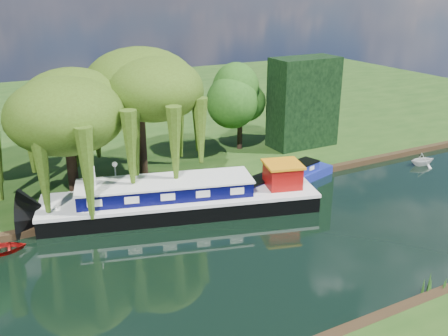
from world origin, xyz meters
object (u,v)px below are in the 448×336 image
narrowboat (281,181)px  red_dinghy (1,252)px  dutch_barge (183,199)px  white_cruiser (422,165)px

narrowboat → red_dinghy: size_ratio=3.82×
narrowboat → red_dinghy: narrowboat is taller
dutch_barge → red_dinghy: bearing=-163.9°
red_dinghy → narrowboat: bearing=-83.9°
dutch_barge → red_dinghy: size_ratio=6.60×
red_dinghy → white_cruiser: (33.05, -1.11, 0.00)m
dutch_barge → white_cruiser: (21.55, -1.15, -0.96)m
dutch_barge → red_dinghy: 11.54m
dutch_barge → narrowboat: (8.11, 0.28, -0.40)m
dutch_barge → white_cruiser: bearing=12.8°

